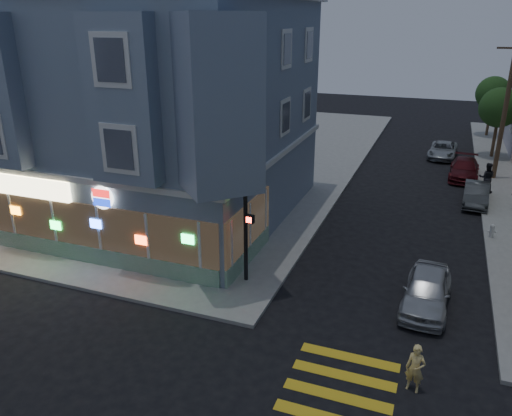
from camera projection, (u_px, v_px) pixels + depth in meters
The scene contains 14 objects.
ground at pixel (150, 343), 16.95m from camera, with size 120.00×120.00×0.00m, color black.
sidewalk_nw at pixel (159, 149), 41.47m from camera, with size 33.00×42.00×0.15m, color gray.
corner_building at pixel (156, 109), 26.44m from camera, with size 14.60×14.60×11.40m.
utility_pole at pixel (505, 109), 32.20m from camera, with size 2.20×0.30×9.00m.
street_tree_near at pixel (500, 108), 37.68m from camera, with size 3.00×3.00×5.30m.
street_tree_far at pixel (493, 93), 44.66m from camera, with size 3.00×3.00×5.30m.
running_child at pixel (415, 368), 14.56m from camera, with size 0.56×0.37×1.54m, color #F6D97E.
pedestrian_a at pixel (487, 178), 30.75m from camera, with size 0.91×0.71×1.88m, color black.
parked_car_a at pixel (427, 291), 18.81m from camera, with size 1.67×4.15×1.41m, color #B4B8BD.
parked_car_b at pixel (476, 194), 29.25m from camera, with size 1.35×3.87×1.28m, color #3E4244.
parked_car_c at pixel (464, 169), 33.98m from camera, with size 1.84×4.53×1.31m, color #4E1117.
parked_car_d at pixel (443, 150), 39.03m from camera, with size 2.01×4.37×1.21m, color #9BA1A5.
traffic_signal at pixel (245, 202), 19.39m from camera, with size 0.61×0.58×5.14m.
fire_hydrant at pixel (492, 230), 24.57m from camera, with size 0.41×0.24×0.71m.
Camera 1 is at (8.40, -11.97, 10.38)m, focal length 35.00 mm.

